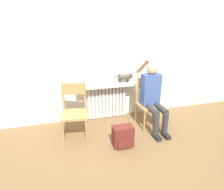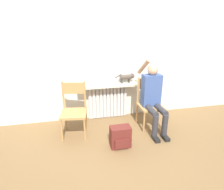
% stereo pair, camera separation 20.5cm
% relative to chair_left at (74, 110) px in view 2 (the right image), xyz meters
% --- Properties ---
extents(ground_plane, '(12.00, 12.00, 0.00)m').
position_rel_chair_left_xyz_m(ground_plane, '(0.71, -0.64, -0.47)').
color(ground_plane, brown).
extents(wall_with_window, '(7.00, 0.06, 2.70)m').
position_rel_chair_left_xyz_m(wall_with_window, '(0.71, 0.59, 0.88)').
color(wall_with_window, silver).
rests_on(wall_with_window, ground_plane).
extents(radiator, '(0.82, 0.08, 0.72)m').
position_rel_chair_left_xyz_m(radiator, '(0.71, 0.52, -0.11)').
color(radiator, silver).
rests_on(radiator, ground_plane).
extents(windowsill, '(1.28, 0.24, 0.05)m').
position_rel_chair_left_xyz_m(windowsill, '(0.71, 0.44, 0.27)').
color(windowsill, beige).
rests_on(windowsill, radiator).
extents(window_glass, '(1.23, 0.01, 1.21)m').
position_rel_chair_left_xyz_m(window_glass, '(0.71, 0.56, 0.90)').
color(window_glass, white).
rests_on(window_glass, windowsill).
extents(chair_left, '(0.50, 0.50, 0.95)m').
position_rel_chair_left_xyz_m(chair_left, '(0.00, 0.00, 0.00)').
color(chair_left, '#B2844C').
rests_on(chair_left, ground_plane).
extents(chair_right, '(0.44, 0.44, 0.95)m').
position_rel_chair_left_xyz_m(chair_right, '(1.43, 0.00, 0.00)').
color(chair_right, '#B2844C').
rests_on(chair_right, ground_plane).
extents(person, '(0.36, 1.01, 1.36)m').
position_rel_chair_left_xyz_m(person, '(1.43, -0.12, 0.20)').
color(person, '#333338').
rests_on(person, ground_plane).
extents(cat, '(0.42, 0.10, 0.20)m').
position_rel_chair_left_xyz_m(cat, '(1.11, 0.45, 0.42)').
color(cat, '#4C4238').
rests_on(cat, windowsill).
extents(backpack, '(0.33, 0.22, 0.35)m').
position_rel_chair_left_xyz_m(backpack, '(0.70, -0.58, -0.30)').
color(backpack, maroon).
rests_on(backpack, ground_plane).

